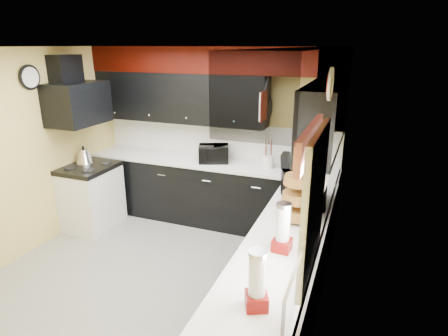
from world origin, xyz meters
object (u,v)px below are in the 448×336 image
at_px(toaster_oven, 214,154).
at_px(knife_block, 286,161).
at_px(microwave, 303,190).
at_px(kettle, 84,156).
at_px(utensil_crock, 268,161).

distance_m(toaster_oven, knife_block, 1.01).
bearing_deg(toaster_oven, knife_block, -18.28).
bearing_deg(knife_block, microwave, -65.08).
xyz_separation_m(knife_block, kettle, (-2.73, -0.71, -0.03)).
height_order(toaster_oven, knife_block, toaster_oven).
bearing_deg(utensil_crock, microwave, -58.53).
relative_size(microwave, utensil_crock, 3.15).
bearing_deg(kettle, microwave, -6.66).
xyz_separation_m(toaster_oven, microwave, (1.42, -1.01, 0.03)).
distance_m(microwave, kettle, 3.16).
distance_m(toaster_oven, microwave, 1.75).
height_order(utensil_crock, knife_block, knife_block).
distance_m(utensil_crock, kettle, 2.59).
xyz_separation_m(toaster_oven, utensil_crock, (0.78, 0.03, -0.04)).
xyz_separation_m(microwave, utensil_crock, (-0.64, 1.04, -0.06)).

